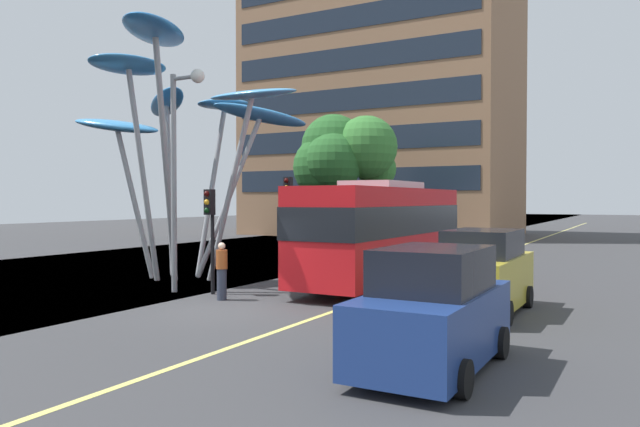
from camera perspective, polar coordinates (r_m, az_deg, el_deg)
ground at (r=17.14m, az=-10.63°, el=-8.93°), size 120.00×240.00×0.10m
red_bus at (r=21.15m, az=5.97°, el=-1.43°), size 2.76×9.70×3.63m
leaf_sculpture at (r=23.28m, az=-12.71°, el=10.29°), size 9.00×9.94×8.72m
traffic_light_kerb_near at (r=19.20m, az=-10.36°, el=-0.44°), size 0.28×0.42×3.32m
traffic_light_kerb_far at (r=22.80m, az=-2.97°, el=0.79°), size 0.28×0.42×3.86m
car_parked_near at (r=10.91m, az=10.70°, el=-9.20°), size 1.99×4.22×2.15m
car_parked_mid at (r=16.53m, az=15.21°, el=-5.53°), size 2.01×4.46×2.20m
street_lamp at (r=19.88m, az=-13.11°, el=5.74°), size 1.32×0.44×7.10m
tree_pavement_near at (r=35.87m, az=1.24°, el=5.32°), size 5.01×4.68×8.15m
tree_pavement_far at (r=35.99m, az=4.50°, el=5.71°), size 3.69×5.05×7.95m
pedestrian at (r=18.22m, az=-9.31°, el=-5.41°), size 0.34×0.34×1.72m
backdrop_building at (r=53.26m, az=6.02°, el=9.87°), size 21.61×13.57×21.85m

